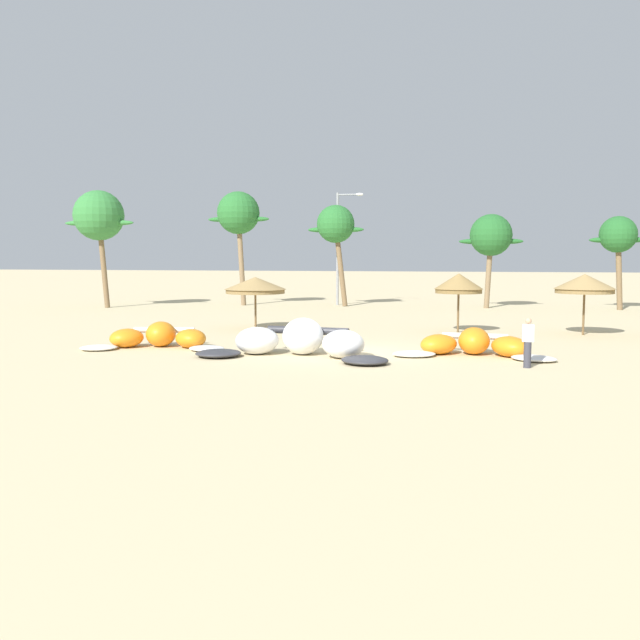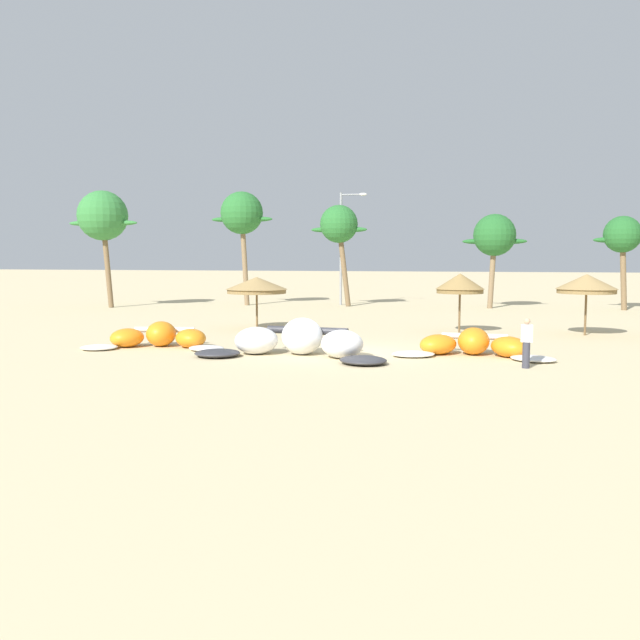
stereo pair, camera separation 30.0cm
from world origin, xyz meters
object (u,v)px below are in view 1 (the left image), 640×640
(palm_center_left, at_px, (491,236))
(kite_far_left, at_px, (159,338))
(kite_left_of_center, at_px, (474,345))
(palm_left_of_gap, at_px, (336,226))
(lamppost_west, at_px, (340,242))
(palm_center_right, at_px, (618,236))
(palm_leftmost, at_px, (99,217))
(beach_umbrella_near_palms, at_px, (585,284))
(person_near_kites, at_px, (528,343))
(kite_left, at_px, (299,342))
(palm_left, at_px, (238,214))
(beach_umbrella_near_van, at_px, (255,285))
(beach_umbrella_middle, at_px, (459,283))

(palm_center_left, bearing_deg, kite_far_left, -119.86)
(kite_left_of_center, relative_size, palm_left_of_gap, 0.83)
(palm_center_left, relative_size, lamppost_west, 0.79)
(palm_center_left, height_order, palm_center_right, palm_center_left)
(kite_left_of_center, relative_size, palm_leftmost, 0.74)
(kite_far_left, height_order, palm_center_right, palm_center_right)
(beach_umbrella_near_palms, distance_m, person_near_kites, 10.68)
(kite_left_of_center, xyz_separation_m, beach_umbrella_near_palms, (4.97, 7.58, 1.96))
(kite_far_left, distance_m, lamppost_west, 24.81)
(kite_left, xyz_separation_m, palm_left, (-10.21, 23.69, 6.04))
(kite_left_of_center, relative_size, beach_umbrella_near_van, 1.96)
(beach_umbrella_near_palms, bearing_deg, palm_left_of_gap, 133.27)
(kite_left, xyz_separation_m, lamppost_west, (-3.06, 25.34, 4.09))
(palm_center_left, bearing_deg, lamppost_west, 175.66)
(palm_center_left, height_order, lamppost_west, lamppost_west)
(beach_umbrella_near_palms, bearing_deg, palm_center_left, 103.04)
(beach_umbrella_near_palms, height_order, palm_center_left, palm_center_left)
(beach_umbrella_near_van, height_order, palm_center_left, palm_center_left)
(beach_umbrella_near_van, distance_m, palm_center_left, 20.23)
(kite_far_left, relative_size, lamppost_west, 0.72)
(lamppost_west, bearing_deg, palm_leftmost, -159.89)
(kite_far_left, xyz_separation_m, lamppost_west, (2.89, 24.28, 4.22))
(beach_umbrella_near_van, distance_m, beach_umbrella_middle, 9.76)
(kite_far_left, xyz_separation_m, palm_leftmost, (-12.92, 18.49, 5.89))
(kite_left, xyz_separation_m, person_near_kites, (7.80, -1.03, 0.30))
(person_near_kites, relative_size, palm_left, 0.20)
(palm_left, bearing_deg, kite_left_of_center, -53.70)
(kite_left, height_order, palm_left, palm_left)
(kite_left, bearing_deg, palm_leftmost, 133.98)
(beach_umbrella_near_van, bearing_deg, lamppost_west, 86.15)
(kite_far_left, bearing_deg, palm_leftmost, 124.95)
(kite_left_of_center, xyz_separation_m, palm_leftmost, (-25.02, 18.12, 5.89))
(palm_left_of_gap, height_order, lamppost_west, lamppost_west)
(kite_left, bearing_deg, palm_center_right, 57.62)
(kite_left, relative_size, beach_umbrella_near_van, 2.43)
(kite_far_left, height_order, person_near_kites, person_near_kites)
(palm_left, relative_size, palm_center_left, 1.28)
(kite_left_of_center, relative_size, beach_umbrella_near_palms, 2.14)
(kite_far_left, xyz_separation_m, palm_left, (-4.26, 22.63, 6.17))
(beach_umbrella_near_van, relative_size, palm_leftmost, 0.38)
(beach_umbrella_middle, height_order, palm_leftmost, palm_leftmost)
(kite_left, relative_size, beach_umbrella_middle, 2.65)
(beach_umbrella_near_van, relative_size, person_near_kites, 1.87)
(beach_umbrella_middle, height_order, palm_left_of_gap, palm_left_of_gap)
(person_near_kites, distance_m, lamppost_west, 28.77)
(palm_center_left, relative_size, palm_center_right, 1.04)
(palm_left_of_gap, bearing_deg, beach_umbrella_near_van, -93.79)
(person_near_kites, xyz_separation_m, palm_leftmost, (-26.67, 20.58, 5.45))
(beach_umbrella_middle, bearing_deg, palm_left_of_gap, 119.64)
(kite_far_left, xyz_separation_m, palm_center_left, (13.48, 23.47, 4.53))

